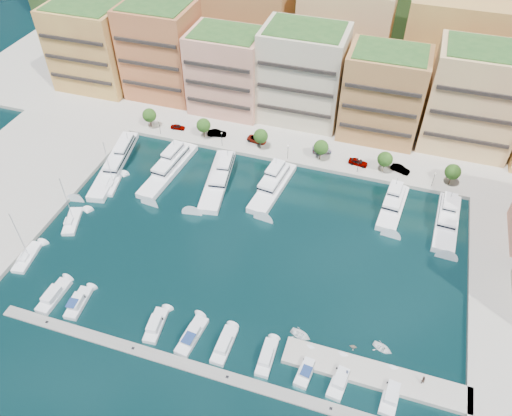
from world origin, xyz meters
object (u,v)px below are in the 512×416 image
(cruiser_5, at_px, (224,345))
(person_1, at_px, (423,380))
(cruiser_4, at_px, (192,336))
(sailboat_2, at_px, (112,185))
(lamppost_1, at_px, (222,137))
(yacht_5, at_px, (393,204))
(yacht_6, at_px, (447,219))
(tender_1, at_px, (353,347))
(sailboat_1, at_px, (72,222))
(cruiser_9, at_px, (391,394))
(lamppost_4, at_px, (434,177))
(car_0, at_px, (178,127))
(lamppost_2, at_px, (288,150))
(sailboat_0, at_px, (27,258))
(cruiser_0, at_px, (54,296))
(car_1, at_px, (217,133))
(car_5, at_px, (400,169))
(yacht_1, at_px, (170,167))
(yacht_2, at_px, (219,177))
(tender_0, at_px, (301,335))
(car_2, at_px, (257,140))
(lamppost_3, at_px, (359,163))
(tender_2, at_px, (382,348))
(car_3, at_px, (322,150))
(tree_5, at_px, (453,172))
(cruiser_3, at_px, (156,326))
(lamppost_0, at_px, (159,125))
(cruiser_8, at_px, (340,379))
(cruiser_1, at_px, (78,303))
(tree_2, at_px, (261,136))
(yacht_0, at_px, (116,161))
(tree_1, at_px, (204,125))
(cruiser_6, at_px, (267,358))
(tree_3, at_px, (321,147))
(tree_0, at_px, (149,115))
(yacht_3, at_px, (273,184))
(tree_4, at_px, (385,159))
(cruiser_7, at_px, (307,369))
(car_4, at_px, (358,162))

(cruiser_5, relative_size, person_1, 4.35)
(cruiser_4, xyz_separation_m, sailboat_2, (-35.41, 33.37, -0.25))
(lamppost_1, bearing_deg, yacht_5, -11.66)
(yacht_6, distance_m, tender_1, 40.75)
(yacht_6, bearing_deg, sailboat_1, -162.20)
(cruiser_5, distance_m, person_1, 34.39)
(lamppost_1, relative_size, person_1, 2.31)
(cruiser_9, bearing_deg, lamppost_4, 86.96)
(car_0, bearing_deg, lamppost_2, -102.81)
(sailboat_1, bearing_deg, sailboat_0, -104.02)
(cruiser_5, bearing_deg, lamppost_4, 59.72)
(cruiser_0, relative_size, car_1, 1.67)
(sailboat_2, distance_m, car_5, 71.34)
(yacht_1, xyz_separation_m, yacht_2, (13.22, 0.13, 0.12))
(yacht_6, height_order, tender_0, yacht_6)
(car_2, bearing_deg, lamppost_3, -90.56)
(tender_2, relative_size, car_3, 0.72)
(cruiser_5, bearing_deg, tree_5, 57.80)
(cruiser_3, relative_size, car_2, 1.46)
(lamppost_0, distance_m, cruiser_8, 82.36)
(yacht_2, distance_m, cruiser_8, 57.92)
(lamppost_1, height_order, cruiser_3, lamppost_1)
(cruiser_1, relative_size, tender_0, 1.95)
(tree_2, distance_m, yacht_0, 37.68)
(yacht_6, xyz_separation_m, sailboat_2, (-78.43, -11.71, -0.89))
(tree_5, distance_m, yacht_6, 13.50)
(tree_5, bearing_deg, car_2, 177.44)
(tree_1, xyz_separation_m, yacht_2, (9.90, -14.91, -3.53))
(lamppost_0, distance_m, car_3, 44.21)
(sailboat_0, bearing_deg, cruiser_6, -7.24)
(tree_3, bearing_deg, cruiser_5, -94.51)
(tree_3, distance_m, cruiser_9, 63.39)
(sailboat_2, xyz_separation_m, car_3, (46.17, 27.62, 1.41))
(lamppost_2, relative_size, tender_1, 3.07)
(tree_0, relative_size, yacht_6, 0.30)
(yacht_3, distance_m, cruiser_3, 45.65)
(yacht_2, bearing_deg, car_3, 39.02)
(lamppost_0, distance_m, sailboat_2, 22.83)
(person_1, bearing_deg, sailboat_0, -28.02)
(tree_4, bearing_deg, cruiser_7, -95.31)
(tender_2, bearing_deg, car_3, 44.26)
(tree_4, height_order, lamppost_1, tree_4)
(lamppost_2, height_order, car_5, lamppost_2)
(lamppost_1, xyz_separation_m, car_4, (35.67, 3.04, -2.00))
(lamppost_2, height_order, yacht_1, yacht_1)
(yacht_5, bearing_deg, yacht_3, -176.65)
(cruiser_3, bearing_deg, sailboat_1, 147.63)
(yacht_1, height_order, cruiser_5, yacht_1)
(tree_1, xyz_separation_m, yacht_0, (-17.47, -16.93, -3.53))
(sailboat_0, bearing_deg, car_1, 66.84)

